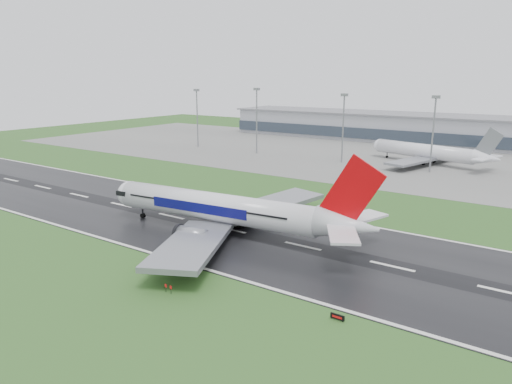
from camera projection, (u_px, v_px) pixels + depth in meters
The scene contains 11 objects.
ground at pixel (231, 230), 114.07m from camera, with size 520.00×520.00×0.00m, color #264F1D.
runway at pixel (231, 230), 114.06m from camera, with size 400.00×45.00×0.10m, color black.
apron at pixel (397, 158), 214.10m from camera, with size 400.00×130.00×0.08m, color slate.
terminal at pixel (433, 130), 260.32m from camera, with size 240.00×36.00×15.00m, color #9799A2.
main_airliner at pixel (231, 192), 108.44m from camera, with size 69.22×65.92×20.44m, color silver, non-canonical shape.
parked_airliner at pixel (429, 144), 197.93m from camera, with size 57.67×53.69×16.90m, color silver, non-canonical shape.
runway_sign at pixel (337, 317), 71.72m from camera, with size 2.30×0.26×1.04m, color black, non-canonical shape.
floodmast_0 at pixel (197, 120), 244.70m from camera, with size 0.64×0.64×28.92m, color gray.
floodmast_1 at pixel (257, 122), 223.89m from camera, with size 0.64×0.64×29.97m, color gray.
floodmast_2 at pixel (343, 130), 199.58m from camera, with size 0.64×0.64×28.26m, color gray.
floodmast_3 at pixel (433, 136), 179.18m from camera, with size 0.64×0.64×28.30m, color gray.
Camera 1 is at (66.49, -85.96, 36.40)m, focal length 32.86 mm.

